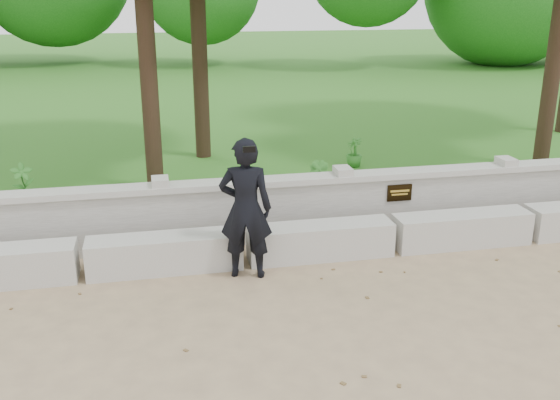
{
  "coord_description": "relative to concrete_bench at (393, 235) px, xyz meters",
  "views": [
    {
      "loc": [
        -3.07,
        -5.37,
        3.31
      ],
      "look_at": [
        -1.58,
        1.7,
        0.89
      ],
      "focal_mm": 40.0,
      "sensor_mm": 36.0,
      "label": 1
    }
  ],
  "objects": [
    {
      "name": "lawn",
      "position": [
        -0.0,
        12.1,
        -0.1
      ],
      "size": [
        40.0,
        22.0,
        0.25
      ],
      "primitive_type": "cube",
      "color": "#33721F",
      "rests_on": "ground"
    },
    {
      "name": "parapet_wall",
      "position": [
        0.0,
        0.7,
        0.24
      ],
      "size": [
        12.5,
        0.35,
        0.9
      ],
      "color": "beige",
      "rests_on": "ground"
    },
    {
      "name": "shrub_d",
      "position": [
        0.54,
        3.31,
        0.29
      ],
      "size": [
        0.37,
        0.39,
        0.54
      ],
      "primitive_type": "imported",
      "rotation": [
        0.0,
        0.0,
        5.14
      ],
      "color": "#347C2A",
      "rests_on": "lawn"
    },
    {
      "name": "shrub_a",
      "position": [
        -5.02,
        2.34,
        0.34
      ],
      "size": [
        0.38,
        0.31,
        0.63
      ],
      "primitive_type": "imported",
      "rotation": [
        0.0,
        0.0,
        0.29
      ],
      "color": "#347C2A",
      "rests_on": "lawn"
    },
    {
      "name": "man_main",
      "position": [
        -2.03,
        -0.35,
        0.64
      ],
      "size": [
        0.71,
        0.65,
        1.73
      ],
      "color": "black",
      "rests_on": "ground"
    },
    {
      "name": "ground",
      "position": [
        -0.0,
        -1.9,
        -0.22
      ],
      "size": [
        80.0,
        80.0,
        0.0
      ],
      "primitive_type": "plane",
      "color": "tan",
      "rests_on": "ground"
    },
    {
      "name": "concrete_bench",
      "position": [
        0.0,
        0.0,
        0.0
      ],
      "size": [
        11.9,
        0.45,
        0.45
      ],
      "color": "beige",
      "rests_on": "ground"
    },
    {
      "name": "shrub_b",
      "position": [
        -0.62,
        1.4,
        0.35
      ],
      "size": [
        0.46,
        0.46,
        0.65
      ],
      "primitive_type": "imported",
      "rotation": [
        0.0,
        0.0,
        2.36
      ],
      "color": "#347C2A",
      "rests_on": "lawn"
    }
  ]
}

